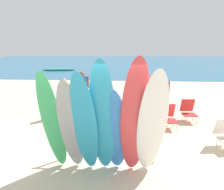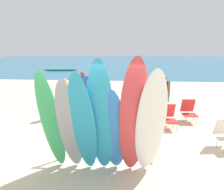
{
  "view_description": "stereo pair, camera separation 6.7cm",
  "coord_description": "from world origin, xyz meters",
  "px_view_note": "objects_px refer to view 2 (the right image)",
  "views": [
    {
      "loc": [
        0.49,
        -4.68,
        2.81
      ],
      "look_at": [
        0.0,
        2.44,
        1.13
      ],
      "focal_mm": 33.91,
      "sensor_mm": 36.0,
      "label": 1
    },
    {
      "loc": [
        0.56,
        -4.68,
        2.81
      ],
      "look_at": [
        0.0,
        2.44,
        1.13
      ],
      "focal_mm": 33.91,
      "sensor_mm": 36.0,
      "label": 2
    }
  ],
  "objects_px": {
    "beachgoer_midbeach": "(94,83)",
    "beachgoer_by_water": "(65,95)",
    "surfboard_green_0": "(51,124)",
    "surfboard_red_5": "(133,122)",
    "beachgoer_strolling": "(163,93)",
    "distant_boat": "(61,69)",
    "beach_chair_blue": "(189,110)",
    "surfboard_teal_2": "(84,126)",
    "beachgoer_near_rack": "(83,86)",
    "surfboard_blue_4": "(114,132)",
    "surfboard_grey_1": "(70,128)",
    "surfboard_teal_3": "(101,121)",
    "surfboard_rack": "(104,142)",
    "surfboard_white_6": "(150,127)",
    "beach_chair_red": "(168,116)"
  },
  "relations": [
    {
      "from": "surfboard_red_5",
      "to": "beachgoer_by_water",
      "type": "bearing_deg",
      "value": 119.1
    },
    {
      "from": "surfboard_teal_3",
      "to": "surfboard_red_5",
      "type": "bearing_deg",
      "value": -5.09
    },
    {
      "from": "surfboard_teal_2",
      "to": "surfboard_red_5",
      "type": "relative_size",
      "value": 0.9
    },
    {
      "from": "surfboard_teal_3",
      "to": "beachgoer_by_water",
      "type": "distance_m",
      "value": 4.44
    },
    {
      "from": "beachgoer_by_water",
      "to": "distant_boat",
      "type": "distance_m",
      "value": 16.31
    },
    {
      "from": "beachgoer_midbeach",
      "to": "surfboard_red_5",
      "type": "bearing_deg",
      "value": -8.8
    },
    {
      "from": "beachgoer_strolling",
      "to": "distant_boat",
      "type": "relative_size",
      "value": 0.44
    },
    {
      "from": "beachgoer_midbeach",
      "to": "beachgoer_by_water",
      "type": "xyz_separation_m",
      "value": [
        -0.72,
        -2.72,
        -0.01
      ]
    },
    {
      "from": "beachgoer_by_water",
      "to": "surfboard_teal_3",
      "type": "bearing_deg",
      "value": 54.62
    },
    {
      "from": "surfboard_red_5",
      "to": "beachgoer_midbeach",
      "type": "xyz_separation_m",
      "value": [
        -1.88,
        6.74,
        -0.43
      ]
    },
    {
      "from": "surfboard_red_5",
      "to": "beach_chair_red",
      "type": "height_order",
      "value": "surfboard_red_5"
    },
    {
      "from": "beach_chair_blue",
      "to": "distant_boat",
      "type": "xyz_separation_m",
      "value": [
        -9.98,
        15.62,
        -0.3
      ]
    },
    {
      "from": "surfboard_blue_4",
      "to": "surfboard_red_5",
      "type": "xyz_separation_m",
      "value": [
        0.4,
        -0.17,
        0.31
      ]
    },
    {
      "from": "surfboard_grey_1",
      "to": "surfboard_blue_4",
      "type": "xyz_separation_m",
      "value": [
        0.92,
        0.08,
        -0.1
      ]
    },
    {
      "from": "beachgoer_strolling",
      "to": "beachgoer_by_water",
      "type": "bearing_deg",
      "value": 53.92
    },
    {
      "from": "surfboard_rack",
      "to": "surfboard_grey_1",
      "type": "relative_size",
      "value": 1.02
    },
    {
      "from": "beachgoer_by_water",
      "to": "beachgoer_strolling",
      "type": "relative_size",
      "value": 0.91
    },
    {
      "from": "beachgoer_near_rack",
      "to": "beachgoer_strolling",
      "type": "bearing_deg",
      "value": 147.54
    },
    {
      "from": "surfboard_grey_1",
      "to": "surfboard_teal_3",
      "type": "relative_size",
      "value": 0.87
    },
    {
      "from": "surfboard_grey_1",
      "to": "beach_chair_red",
      "type": "bearing_deg",
      "value": 49.06
    },
    {
      "from": "surfboard_teal_3",
      "to": "surfboard_white_6",
      "type": "height_order",
      "value": "surfboard_teal_3"
    },
    {
      "from": "surfboard_white_6",
      "to": "beachgoer_strolling",
      "type": "bearing_deg",
      "value": 74.22
    },
    {
      "from": "surfboard_green_0",
      "to": "surfboard_red_5",
      "type": "distance_m",
      "value": 1.74
    },
    {
      "from": "surfboard_green_0",
      "to": "beachgoer_near_rack",
      "type": "height_order",
      "value": "surfboard_green_0"
    },
    {
      "from": "beachgoer_strolling",
      "to": "surfboard_grey_1",
      "type": "bearing_deg",
      "value": 108.82
    },
    {
      "from": "beachgoer_midbeach",
      "to": "beachgoer_near_rack",
      "type": "bearing_deg",
      "value": -40.26
    },
    {
      "from": "surfboard_green_0",
      "to": "beachgoer_midbeach",
      "type": "xyz_separation_m",
      "value": [
        -0.16,
        6.61,
        -0.29
      ]
    },
    {
      "from": "surfboard_grey_1",
      "to": "beachgoer_strolling",
      "type": "distance_m",
      "value": 4.89
    },
    {
      "from": "beachgoer_midbeach",
      "to": "beachgoer_strolling",
      "type": "bearing_deg",
      "value": 27.11
    },
    {
      "from": "surfboard_teal_2",
      "to": "beachgoer_by_water",
      "type": "height_order",
      "value": "surfboard_teal_2"
    },
    {
      "from": "beach_chair_blue",
      "to": "distant_boat",
      "type": "height_order",
      "value": "beach_chair_blue"
    },
    {
      "from": "beachgoer_strolling",
      "to": "beachgoer_midbeach",
      "type": "bearing_deg",
      "value": 12.13
    },
    {
      "from": "surfboard_red_5",
      "to": "beachgoer_midbeach",
      "type": "distance_m",
      "value": 7.01
    },
    {
      "from": "surfboard_teal_2",
      "to": "beachgoer_strolling",
      "type": "distance_m",
      "value": 4.8
    },
    {
      "from": "surfboard_teal_3",
      "to": "surfboard_red_5",
      "type": "height_order",
      "value": "surfboard_red_5"
    },
    {
      "from": "surfboard_red_5",
      "to": "beachgoer_strolling",
      "type": "relative_size",
      "value": 1.66
    },
    {
      "from": "beach_chair_blue",
      "to": "beachgoer_by_water",
      "type": "bearing_deg",
      "value": 174.82
    },
    {
      "from": "surfboard_teal_2",
      "to": "surfboard_rack",
      "type": "bearing_deg",
      "value": 67.63
    },
    {
      "from": "surfboard_red_5",
      "to": "beachgoer_midbeach",
      "type": "height_order",
      "value": "surfboard_red_5"
    },
    {
      "from": "surfboard_white_6",
      "to": "distant_boat",
      "type": "bearing_deg",
      "value": 109.17
    },
    {
      "from": "beachgoer_near_rack",
      "to": "distant_boat",
      "type": "distance_m",
      "value": 15.0
    },
    {
      "from": "beachgoer_by_water",
      "to": "surfboard_blue_4",
      "type": "bearing_deg",
      "value": 58.08
    },
    {
      "from": "surfboard_grey_1",
      "to": "surfboard_teal_3",
      "type": "xyz_separation_m",
      "value": [
        0.67,
        -0.03,
        0.19
      ]
    },
    {
      "from": "surfboard_green_0",
      "to": "surfboard_red_5",
      "type": "xyz_separation_m",
      "value": [
        1.73,
        -0.13,
        0.14
      ]
    },
    {
      "from": "surfboard_green_0",
      "to": "surfboard_rack",
      "type": "bearing_deg",
      "value": 33.49
    },
    {
      "from": "surfboard_white_6",
      "to": "beach_chair_blue",
      "type": "bearing_deg",
      "value": 60.86
    },
    {
      "from": "surfboard_teal_3",
      "to": "beachgoer_by_water",
      "type": "height_order",
      "value": "surfboard_teal_3"
    },
    {
      "from": "beachgoer_midbeach",
      "to": "beachgoer_strolling",
      "type": "height_order",
      "value": "beachgoer_strolling"
    },
    {
      "from": "surfboard_rack",
      "to": "surfboard_teal_2",
      "type": "height_order",
      "value": "surfboard_teal_2"
    },
    {
      "from": "surfboard_rack",
      "to": "beachgoer_by_water",
      "type": "xyz_separation_m",
      "value": [
        -1.93,
        3.33,
        0.35
      ]
    }
  ]
}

